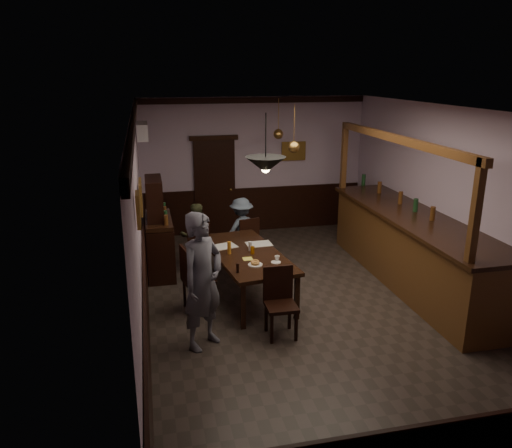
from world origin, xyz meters
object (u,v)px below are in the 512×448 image
object	(u,v)px
pendant_brass_mid	(294,147)
person_seated_right	(242,229)
person_standing	(203,281)
pendant_brass_far	(278,134)
chair_far_left	(199,245)
soda_can	(252,250)
pendant_iron	(266,165)
sideboard	(159,235)
chair_far_right	(247,239)
coffee_cup	(277,258)
bar_counter	(412,248)
dining_table	(247,256)
chair_side	(193,276)
chair_near	(280,298)
person_seated_left	(196,235)

from	to	relation	value
pendant_brass_mid	person_seated_right	bearing A→B (deg)	130.49
person_standing	pendant_brass_far	xyz separation A→B (m)	(2.03, 3.87, 1.37)
person_standing	person_seated_right	xyz separation A→B (m)	(1.09, 2.98, -0.31)
chair_far_left	soda_can	world-z (taller)	chair_far_left
soda_can	pendant_iron	distance (m)	1.65
person_standing	sideboard	xyz separation A→B (m)	(-0.48, 2.72, -0.23)
chair_far_right	pendant_brass_far	world-z (taller)	pendant_brass_far
chair_far_right	coffee_cup	bearing A→B (deg)	78.02
coffee_cup	pendant_iron	bearing A→B (deg)	-138.62
soda_can	pendant_brass_far	bearing A→B (deg)	67.00
soda_can	bar_counter	size ratio (longest dim) A/B	0.03
person_seated_right	pendant_brass_mid	bearing A→B (deg)	107.59
dining_table	person_seated_right	bearing A→B (deg)	81.94
chair_side	pendant_brass_far	bearing A→B (deg)	-47.72
chair_far_right	chair_near	xyz separation A→B (m)	(-0.08, -2.63, 0.02)
sideboard	bar_counter	distance (m)	4.45
dining_table	person_seated_left	distance (m)	1.62
person_standing	chair_near	bearing A→B (deg)	-36.29
chair_near	person_seated_right	world-z (taller)	person_seated_right
chair_far_left	soda_can	distance (m)	1.50
person_seated_left	pendant_iron	distance (m)	2.93
chair_far_left	bar_counter	size ratio (longest dim) A/B	0.21
sideboard	pendant_iron	xyz separation A→B (m)	(1.45, -2.12, 1.60)
chair_near	chair_far_right	bearing A→B (deg)	89.25
chair_far_right	person_seated_right	distance (m)	0.30
dining_table	bar_counter	world-z (taller)	bar_counter
person_standing	coffee_cup	xyz separation A→B (m)	(1.24, 0.91, -0.13)
person_seated_right	soda_can	distance (m)	1.70
chair_far_left	pendant_brass_mid	xyz separation A→B (m)	(1.61, -0.47, 1.78)
soda_can	bar_counter	bearing A→B (deg)	-0.72
dining_table	pendant_iron	xyz separation A→B (m)	(0.11, -0.79, 1.62)
chair_far_right	sideboard	world-z (taller)	sideboard
dining_table	soda_can	distance (m)	0.17
dining_table	bar_counter	bearing A→B (deg)	-2.42
pendant_brass_mid	pendant_brass_far	xyz separation A→B (m)	(0.20, 1.76, 0.00)
person_standing	pendant_brass_far	size ratio (longest dim) A/B	2.29
chair_side	pendant_brass_far	world-z (taller)	pendant_brass_far
chair_far_left	chair_side	xyz separation A→B (m)	(-0.25, -1.53, 0.05)
bar_counter	person_seated_left	bearing A→B (deg)	155.71
coffee_cup	bar_counter	bearing A→B (deg)	0.09
dining_table	person_standing	xyz separation A→B (m)	(-0.86, -1.39, 0.24)
person_seated_right	pendant_brass_mid	distance (m)	2.03
chair_far_left	pendant_iron	world-z (taller)	pendant_iron
person_standing	person_seated_right	world-z (taller)	person_standing
pendant_brass_far	dining_table	bearing A→B (deg)	-115.21
chair_near	sideboard	bearing A→B (deg)	121.19
chair_far_left	person_standing	xyz separation A→B (m)	(-0.22, -2.58, 0.41)
chair_far_right	soda_can	size ratio (longest dim) A/B	7.76
soda_can	bar_counter	xyz separation A→B (m)	(2.78, -0.04, -0.17)
pendant_brass_far	chair_far_right	bearing A→B (deg)	-127.70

